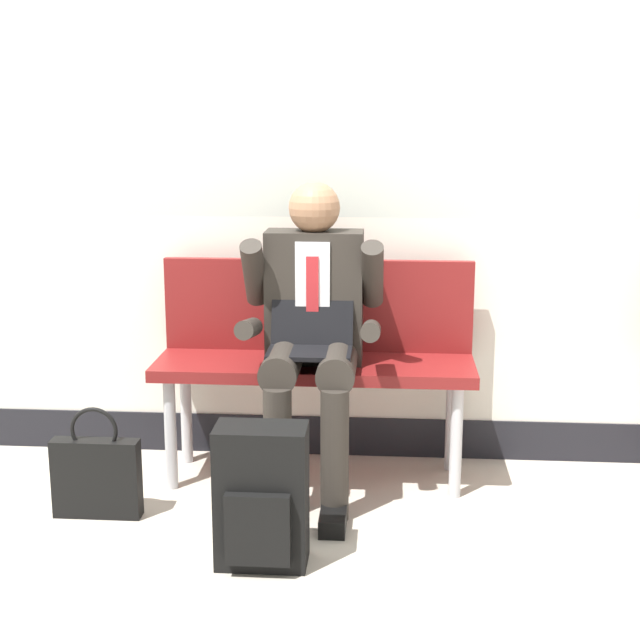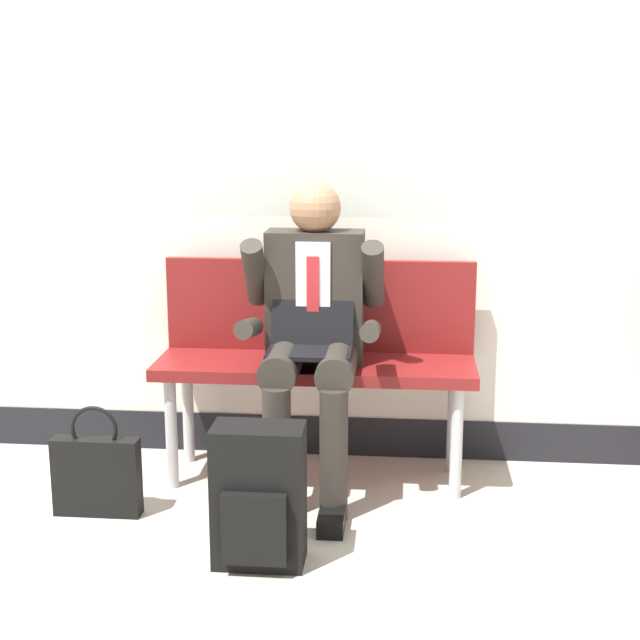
# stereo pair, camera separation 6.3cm
# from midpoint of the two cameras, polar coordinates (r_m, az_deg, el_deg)

# --- Properties ---
(ground_plane) EXTENTS (18.00, 18.00, 0.00)m
(ground_plane) POSITION_cam_midpoint_polar(r_m,az_deg,el_deg) (3.66, 0.77, -12.34)
(ground_plane) COLOR #B2A899
(station_wall) EXTENTS (5.87, 0.14, 3.05)m
(station_wall) POSITION_cam_midpoint_polar(r_m,az_deg,el_deg) (4.09, 1.73, 12.15)
(station_wall) COLOR beige
(station_wall) RESTS_ON ground
(bench_with_person) EXTENTS (1.34, 0.42, 0.93)m
(bench_with_person) POSITION_cam_midpoint_polar(r_m,az_deg,el_deg) (3.95, 0.27, -1.68)
(bench_with_person) COLOR maroon
(bench_with_person) RESTS_ON ground
(person_seated) EXTENTS (0.57, 0.70, 1.28)m
(person_seated) POSITION_cam_midpoint_polar(r_m,az_deg,el_deg) (3.73, 0.00, -0.62)
(person_seated) COLOR #2D2823
(person_seated) RESTS_ON ground
(backpack) EXTENTS (0.32, 0.22, 0.51)m
(backpack) POSITION_cam_midpoint_polar(r_m,az_deg,el_deg) (3.26, -3.25, -10.89)
(backpack) COLOR black
(backpack) RESTS_ON ground
(handbag) EXTENTS (0.34, 0.08, 0.45)m
(handbag) POSITION_cam_midpoint_polar(r_m,az_deg,el_deg) (3.76, -13.14, -9.23)
(handbag) COLOR black
(handbag) RESTS_ON ground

